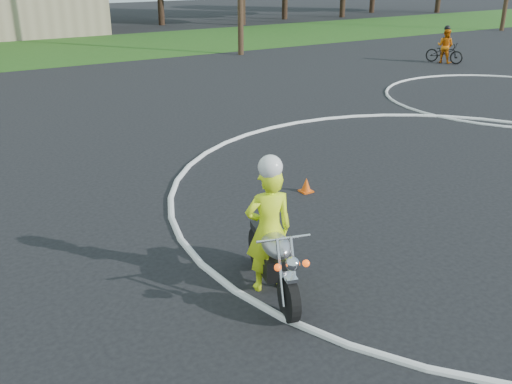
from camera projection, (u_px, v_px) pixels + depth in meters
grass_strip at (105, 47)px, 30.68m from camera, size 120.00×10.00×0.02m
course_markings at (481, 155)px, 13.79m from camera, size 19.05×19.05×0.12m
primary_motorcycle at (273, 259)px, 7.90m from camera, size 0.91×2.03×1.09m
rider_primary_grp at (269, 226)px, 7.85m from camera, size 0.76×0.60×2.03m
rider_second_grp at (445, 50)px, 25.85m from camera, size 1.18×1.83×1.67m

